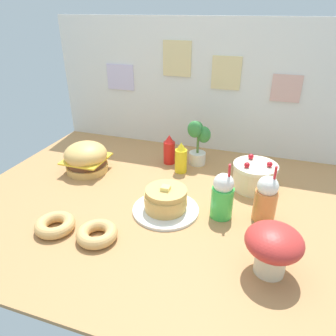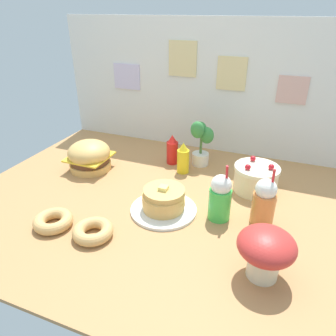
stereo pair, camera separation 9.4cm
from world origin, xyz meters
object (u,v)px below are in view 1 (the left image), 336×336
burger (86,158)px  mustard_bottle (181,158)px  layer_cake (254,176)px  ketchup_bottle (169,150)px  donut_chocolate (97,234)px  cream_soda_cup (222,196)px  mushroom_stool (273,246)px  pancake_stack (166,202)px  donut_pink_glaze (55,225)px  potted_plant (198,141)px  orange_float_cup (266,199)px

burger → mustard_bottle: 0.66m
layer_cake → ketchup_bottle: 0.65m
mustard_bottle → donut_chocolate: size_ratio=1.08×
cream_soda_cup → mushroom_stool: 0.44m
burger → pancake_stack: burger is taller
mushroom_stool → donut_pink_glaze: bearing=-177.1°
ketchup_bottle → potted_plant: (0.20, 0.05, 0.08)m
ketchup_bottle → mustard_bottle: bearing=-41.4°
cream_soda_cup → mushroom_stool: cream_soda_cup is taller
pancake_stack → cream_soda_cup: cream_soda_cup is taller
pancake_stack → mustard_bottle: 0.49m
pancake_stack → donut_chocolate: size_ratio=1.83×
burger → potted_plant: (0.71, 0.36, 0.08)m
pancake_stack → donut_chocolate: bearing=-126.0°
orange_float_cup → donut_pink_glaze: bearing=-156.6°
layer_cake → potted_plant: size_ratio=0.82×
donut_pink_glaze → mushroom_stool: mushroom_stool is taller
donut_pink_glaze → donut_chocolate: 0.24m
burger → donut_pink_glaze: burger is taller
donut_chocolate → potted_plant: size_ratio=0.61×
pancake_stack → cream_soda_cup: size_ratio=1.13×
orange_float_cup → donut_pink_glaze: size_ratio=1.61×
layer_cake → donut_chocolate: bearing=-132.4°
orange_float_cup → donut_chocolate: 0.90m
burger → donut_pink_glaze: (0.20, -0.63, -0.07)m
donut_pink_glaze → pancake_stack: bearing=35.1°
layer_cake → ketchup_bottle: bearing=164.6°
donut_pink_glaze → orange_float_cup: bearing=23.4°
cream_soda_cup → donut_chocolate: cream_soda_cup is taller
pancake_stack → donut_pink_glaze: pancake_stack is taller
orange_float_cup → cream_soda_cup: bearing=-168.9°
layer_cake → donut_chocolate: (-0.70, -0.76, -0.05)m
cream_soda_cup → pancake_stack: bearing=-170.2°
burger → potted_plant: size_ratio=0.87×
pancake_stack → donut_pink_glaze: size_ratio=1.83×
burger → ketchup_bottle: (0.51, 0.31, 0.00)m
pancake_stack → donut_pink_glaze: bearing=-144.9°
burger → mushroom_stool: mushroom_stool is taller
burger → cream_soda_cup: bearing=-13.4°
mustard_bottle → orange_float_cup: (0.58, -0.39, 0.03)m
layer_cake → cream_soda_cup: bearing=-111.1°
donut_pink_glaze → layer_cake: bearing=39.3°
orange_float_cup → ketchup_bottle: bearing=144.8°
layer_cake → potted_plant: (-0.43, 0.23, 0.10)m
layer_cake → potted_plant: 0.49m
donut_pink_glaze → potted_plant: size_ratio=0.61×
layer_cake → donut_chocolate: layer_cake is taller
burger → mustard_bottle: size_ratio=1.33×
layer_cake → mustard_bottle: bearing=172.6°
donut_chocolate → potted_plant: 1.04m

